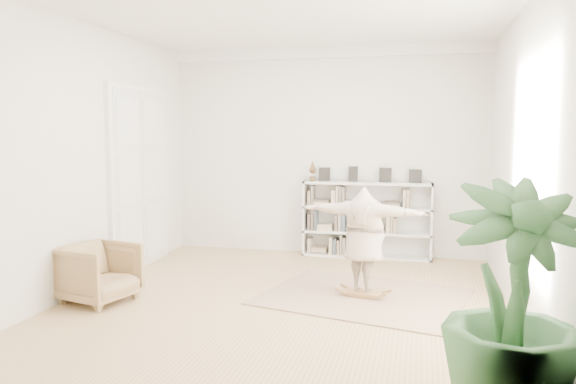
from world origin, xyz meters
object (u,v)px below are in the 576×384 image
(armchair, at_px, (99,273))
(houseplant, at_px, (513,304))
(bookshelf, at_px, (366,221))
(person, at_px, (364,237))
(rocker_board, at_px, (363,292))

(armchair, bearing_deg, houseplant, -98.92)
(bookshelf, bearing_deg, armchair, -132.01)
(person, bearing_deg, armchair, 30.33)
(bookshelf, distance_m, armchair, 4.56)
(rocker_board, relative_size, houseplant, 0.30)
(armchair, relative_size, houseplant, 0.46)
(armchair, height_order, houseplant, houseplant)
(armchair, height_order, rocker_board, armchair)
(bookshelf, bearing_deg, person, -85.42)
(rocker_board, bearing_deg, houseplant, -51.35)
(bookshelf, xyz_separation_m, houseplant, (1.56, -5.37, 0.26))
(bookshelf, distance_m, houseplant, 5.59)
(person, xyz_separation_m, houseplant, (1.36, -2.95, 0.10))
(rocker_board, bearing_deg, bookshelf, 108.41)
(bookshelf, bearing_deg, houseplant, -73.83)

